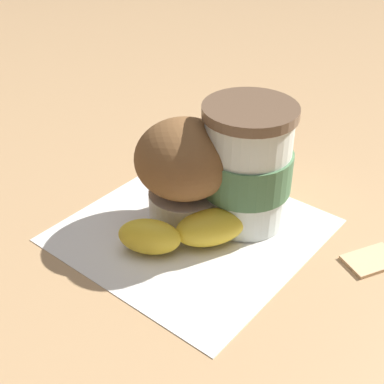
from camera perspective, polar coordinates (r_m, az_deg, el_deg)
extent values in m
plane|color=tan|center=(0.53, 0.00, -4.13)|extent=(3.00, 3.00, 0.00)
cube|color=white|center=(0.53, 0.00, -4.06)|extent=(0.26, 0.26, 0.00)
cylinder|color=silver|center=(0.52, 5.85, 2.39)|extent=(0.08, 0.08, 0.11)
cylinder|color=brown|center=(0.49, 6.26, 8.58)|extent=(0.09, 0.09, 0.01)
cylinder|color=#4C754C|center=(0.52, 5.84, 2.36)|extent=(0.09, 0.09, 0.04)
cylinder|color=white|center=(0.54, -0.77, -1.43)|extent=(0.07, 0.07, 0.03)
ellipsoid|color=brown|center=(0.51, -0.82, 3.59)|extent=(0.10, 0.10, 0.08)
ellipsoid|color=gold|center=(0.49, -4.32, -4.95)|extent=(0.06, 0.06, 0.04)
ellipsoid|color=gold|center=(0.51, 2.19, -3.69)|extent=(0.08, 0.06, 0.04)
ellipsoid|color=brown|center=(0.54, 6.48, -1.00)|extent=(0.06, 0.03, 0.04)
cube|color=#E0B27F|center=(0.52, 18.65, -6.76)|extent=(0.06, 0.05, 0.01)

